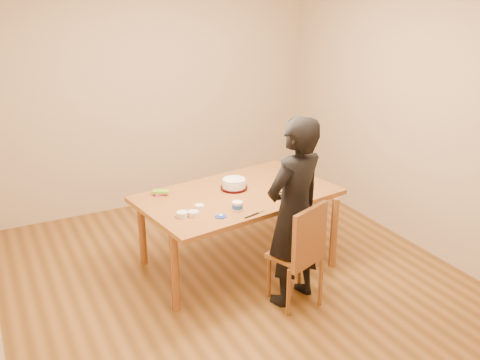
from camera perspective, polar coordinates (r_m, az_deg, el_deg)
name	(u,v)px	position (r m, az deg, el deg)	size (l,w,h in m)	color
room_shell	(224,134)	(4.66, -1.70, 4.93)	(4.00, 4.50, 2.70)	brown
dining_table	(238,195)	(4.96, -0.26, -1.65)	(1.78, 1.06, 0.04)	brown
dining_chair	(295,255)	(4.54, 5.93, -7.92)	(0.37, 0.37, 0.04)	brown
cake_plate	(234,188)	(5.05, -0.65, -0.85)	(0.26, 0.26, 0.02)	red
cake	(234,183)	(5.03, -0.65, -0.37)	(0.22, 0.22, 0.07)	white
frosting_dome	(234,179)	(5.01, -0.65, 0.14)	(0.22, 0.22, 0.03)	white
frosting_tub	(237,206)	(4.58, -0.28, -2.80)	(0.09, 0.09, 0.08)	white
frosting_lid	(221,216)	(4.47, -2.06, -3.88)	(0.10, 0.10, 0.01)	#1C31B6
frosting_dollop	(221,215)	(4.47, -2.06, -3.73)	(0.04, 0.04, 0.02)	white
ramekin_green	(182,214)	(4.49, -6.19, -3.66)	(0.09, 0.09, 0.04)	white
ramekin_yellow	(199,207)	(4.63, -4.36, -2.87)	(0.08, 0.08, 0.04)	white
ramekin_multi	(194,214)	(4.50, -4.98, -3.59)	(0.09, 0.09, 0.04)	white
candy_box_pink	(161,194)	(4.96, -8.38, -1.47)	(0.12, 0.06, 0.02)	#F23878
candy_box_green	(161,192)	(4.96, -8.46, -1.25)	(0.14, 0.07, 0.02)	green
spatula	(252,215)	(4.49, 1.27, -3.80)	(0.16, 0.01, 0.01)	black
person	(294,213)	(4.41, 5.79, -3.49)	(0.60, 0.39, 1.63)	black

